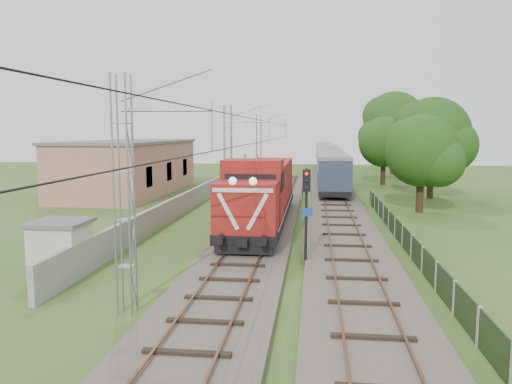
# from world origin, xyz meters

# --- Properties ---
(ground) EXTENTS (140.00, 140.00, 0.00)m
(ground) POSITION_xyz_m (0.00, 0.00, 0.00)
(ground) COLOR #34541F
(ground) RESTS_ON ground
(track_main) EXTENTS (4.20, 70.00, 0.45)m
(track_main) POSITION_xyz_m (0.00, 7.00, 0.18)
(track_main) COLOR #6B6054
(track_main) RESTS_ON ground
(track_side) EXTENTS (4.20, 80.00, 0.45)m
(track_side) POSITION_xyz_m (5.00, 20.00, 0.18)
(track_side) COLOR #6B6054
(track_side) RESTS_ON ground
(catenary) EXTENTS (3.31, 70.00, 8.00)m
(catenary) POSITION_xyz_m (-2.95, 12.00, 4.05)
(catenary) COLOR gray
(catenary) RESTS_ON ground
(boundary_wall) EXTENTS (0.25, 40.00, 1.50)m
(boundary_wall) POSITION_xyz_m (-6.50, 12.00, 0.75)
(boundary_wall) COLOR #9E9E99
(boundary_wall) RESTS_ON ground
(station_building) EXTENTS (8.40, 20.40, 5.22)m
(station_building) POSITION_xyz_m (-15.00, 24.00, 2.63)
(station_building) COLOR tan
(station_building) RESTS_ON ground
(fence) EXTENTS (0.12, 32.00, 1.20)m
(fence) POSITION_xyz_m (8.00, 3.00, 0.60)
(fence) COLOR black
(fence) RESTS_ON ground
(locomotive) EXTENTS (3.15, 17.96, 4.56)m
(locomotive) POSITION_xyz_m (0.00, 7.54, 2.33)
(locomotive) COLOR black
(locomotive) RESTS_ON ground
(coach_rake) EXTENTS (2.90, 64.57, 3.35)m
(coach_rake) POSITION_xyz_m (5.00, 50.26, 2.42)
(coach_rake) COLOR black
(coach_rake) RESTS_ON ground
(signal_post) EXTENTS (0.48, 0.39, 4.49)m
(signal_post) POSITION_xyz_m (2.93, -1.49, 3.08)
(signal_post) COLOR black
(signal_post) RESTS_ON ground
(relay_hut) EXTENTS (2.33, 2.33, 2.39)m
(relay_hut) POSITION_xyz_m (-7.40, -4.17, 1.21)
(relay_hut) COLOR beige
(relay_hut) RESTS_ON ground
(tree_a) EXTENTS (5.71, 5.44, 7.40)m
(tree_a) POSITION_xyz_m (11.32, 14.98, 4.61)
(tree_a) COLOR #3D2819
(tree_a) RESTS_ON ground
(tree_b) EXTENTS (7.12, 6.78, 9.23)m
(tree_b) POSITION_xyz_m (13.93, 23.24, 5.76)
(tree_b) COLOR #3D2819
(tree_b) RESTS_ON ground
(tree_c) EXTENTS (6.01, 5.72, 7.79)m
(tree_c) POSITION_xyz_m (11.14, 34.42, 4.86)
(tree_c) COLOR #3D2819
(tree_c) RESTS_ON ground
(tree_d) EXTENTS (9.05, 8.62, 11.73)m
(tree_d) POSITION_xyz_m (14.47, 49.09, 7.32)
(tree_d) COLOR #3D2819
(tree_d) RESTS_ON ground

